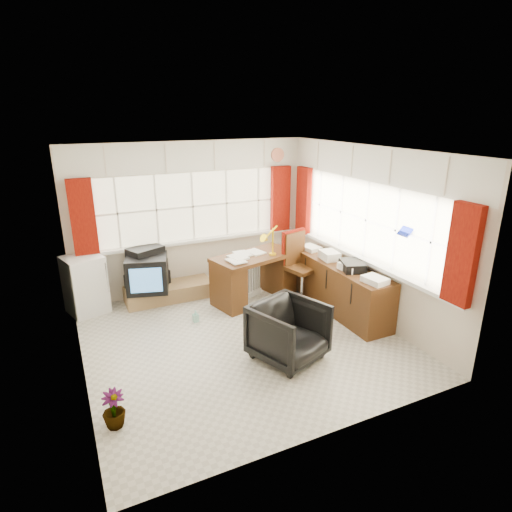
# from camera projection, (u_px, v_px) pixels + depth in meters

# --- Properties ---
(ground) EXTENTS (4.00, 4.00, 0.00)m
(ground) POSITION_uv_depth(u_px,v_px,m) (242.00, 339.00, 5.81)
(ground) COLOR beige
(ground) RESTS_ON ground
(room_walls) EXTENTS (4.00, 4.00, 4.00)m
(room_walls) POSITION_uv_depth(u_px,v_px,m) (240.00, 233.00, 5.32)
(room_walls) COLOR beige
(room_walls) RESTS_ON ground
(window_back) EXTENTS (3.70, 0.12, 3.60)m
(window_back) POSITION_uv_depth(u_px,v_px,m) (195.00, 236.00, 7.17)
(window_back) COLOR #F9EEC5
(window_back) RESTS_ON room_walls
(window_right) EXTENTS (0.12, 3.70, 3.60)m
(window_right) POSITION_uv_depth(u_px,v_px,m) (362.00, 254.00, 6.29)
(window_right) COLOR #F9EEC5
(window_right) RESTS_ON room_walls
(curtains) EXTENTS (3.83, 3.83, 1.15)m
(curtains) POSITION_uv_depth(u_px,v_px,m) (272.00, 214.00, 6.51)
(curtains) COLOR maroon
(curtains) RESTS_ON room_walls
(overhead_cabinets) EXTENTS (3.98, 3.98, 0.48)m
(overhead_cabinets) POSITION_uv_depth(u_px,v_px,m) (274.00, 160.00, 6.32)
(overhead_cabinets) COLOR silver
(overhead_cabinets) RESTS_ON room_walls
(desk) EXTENTS (1.46, 0.97, 0.81)m
(desk) POSITION_uv_depth(u_px,v_px,m) (254.00, 275.00, 6.90)
(desk) COLOR #4E2A12
(desk) RESTS_ON ground
(desk_lamp) EXTENTS (0.18, 0.16, 0.47)m
(desk_lamp) POSITION_uv_depth(u_px,v_px,m) (273.00, 235.00, 6.69)
(desk_lamp) COLOR #E4BB09
(desk_lamp) RESTS_ON desk
(task_chair) EXTENTS (0.58, 0.60, 1.14)m
(task_chair) POSITION_uv_depth(u_px,v_px,m) (297.00, 263.00, 6.92)
(task_chair) COLOR black
(task_chair) RESTS_ON ground
(office_chair) EXTENTS (1.02, 1.03, 0.73)m
(office_chair) POSITION_uv_depth(u_px,v_px,m) (289.00, 332.00, 5.26)
(office_chair) COLOR black
(office_chair) RESTS_ON ground
(radiator) EXTENTS (0.46, 0.33, 0.64)m
(radiator) POSITION_uv_depth(u_px,v_px,m) (249.00, 281.00, 7.11)
(radiator) COLOR white
(radiator) RESTS_ON ground
(credenza) EXTENTS (0.50, 2.00, 0.85)m
(credenza) POSITION_uv_depth(u_px,v_px,m) (339.00, 286.00, 6.56)
(credenza) COLOR #4E2A12
(credenza) RESTS_ON ground
(file_tray) EXTENTS (0.42, 0.47, 0.13)m
(file_tray) POSITION_uv_depth(u_px,v_px,m) (352.00, 266.00, 6.19)
(file_tray) COLOR black
(file_tray) RESTS_ON credenza
(tv_bench) EXTENTS (1.40, 0.50, 0.25)m
(tv_bench) POSITION_uv_depth(u_px,v_px,m) (169.00, 292.00, 7.02)
(tv_bench) COLOR olive
(tv_bench) RESTS_ON ground
(crt_tv) EXTENTS (0.75, 0.71, 0.56)m
(crt_tv) POSITION_uv_depth(u_px,v_px,m) (147.00, 274.00, 6.68)
(crt_tv) COLOR black
(crt_tv) RESTS_ON tv_bench
(hifi_stack) EXTENTS (0.73, 0.62, 0.66)m
(hifi_stack) POSITION_uv_depth(u_px,v_px,m) (147.00, 268.00, 6.84)
(hifi_stack) COLOR black
(hifi_stack) RESTS_ON tv_bench
(mini_fridge) EXTENTS (0.66, 0.66, 0.89)m
(mini_fridge) POSITION_uv_depth(u_px,v_px,m) (85.00, 285.00, 6.47)
(mini_fridge) COLOR white
(mini_fridge) RESTS_ON ground
(spray_bottle_a) EXTENTS (0.11, 0.11, 0.27)m
(spray_bottle_a) POSITION_uv_depth(u_px,v_px,m) (161.00, 293.00, 6.96)
(spray_bottle_a) COLOR silver
(spray_bottle_a) RESTS_ON ground
(spray_bottle_b) EXTENTS (0.09, 0.09, 0.18)m
(spray_bottle_b) POSITION_uv_depth(u_px,v_px,m) (196.00, 316.00, 6.27)
(spray_bottle_b) COLOR #85C7B6
(spray_bottle_b) RESTS_ON ground
(flower_vase) EXTENTS (0.24, 0.24, 0.40)m
(flower_vase) POSITION_uv_depth(u_px,v_px,m) (114.00, 409.00, 4.15)
(flower_vase) COLOR black
(flower_vase) RESTS_ON ground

